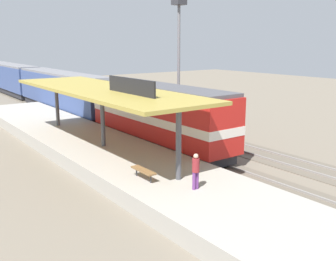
{
  "coord_description": "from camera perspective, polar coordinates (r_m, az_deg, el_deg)",
  "views": [
    {
      "loc": [
        -15.94,
        -22.46,
        7.55
      ],
      "look_at": [
        -1.38,
        -2.78,
        2.0
      ],
      "focal_mm": 41.64,
      "sensor_mm": 36.0,
      "label": 1
    }
  ],
  "objects": [
    {
      "name": "ground_plane",
      "position": [
        29.72,
        2.05,
        -1.95
      ],
      "size": [
        120.0,
        120.0,
        0.0
      ],
      "primitive_type": "plane",
      "color": "#706656"
    },
    {
      "name": "track_near",
      "position": [
        28.54,
        -1.09,
        -2.5
      ],
      "size": [
        3.2,
        110.0,
        0.16
      ],
      "color": "#5F5649",
      "rests_on": "ground"
    },
    {
      "name": "track_far",
      "position": [
        31.35,
        5.77,
        -1.16
      ],
      "size": [
        3.2,
        110.0,
        0.16
      ],
      "color": "#5F5649",
      "rests_on": "ground"
    },
    {
      "name": "platform",
      "position": [
        26.14,
        -9.36,
        -3.16
      ],
      "size": [
        6.0,
        44.0,
        0.9
      ],
      "primitive_type": "cube",
      "color": "#9E998E",
      "rests_on": "ground"
    },
    {
      "name": "station_canopy",
      "position": [
        25.25,
        -9.59,
        5.74
      ],
      "size": [
        5.2,
        18.0,
        4.7
      ],
      "color": "#47474C",
      "rests_on": "platform"
    },
    {
      "name": "platform_bench",
      "position": [
        19.42,
        -3.62,
        -5.89
      ],
      "size": [
        0.44,
        1.7,
        0.5
      ],
      "color": "#333338",
      "rests_on": "platform"
    },
    {
      "name": "locomotive",
      "position": [
        28.35,
        -1.61,
        2.33
      ],
      "size": [
        2.93,
        14.43,
        4.44
      ],
      "color": "#28282D",
      "rests_on": "track_near"
    },
    {
      "name": "passenger_carriage_front",
      "position": [
        44.18,
        -15.16,
        5.53
      ],
      "size": [
        2.9,
        20.0,
        4.24
      ],
      "color": "#28282D",
      "rests_on": "track_near"
    },
    {
      "name": "passenger_carriage_rear",
      "position": [
        63.92,
        -22.11,
        7.16
      ],
      "size": [
        2.9,
        20.0,
        4.24
      ],
      "color": "#28282D",
      "rests_on": "track_near"
    },
    {
      "name": "freight_car",
      "position": [
        36.35,
        -1.61,
        3.95
      ],
      "size": [
        2.8,
        12.0,
        3.54
      ],
      "color": "#28282D",
      "rests_on": "track_far"
    },
    {
      "name": "light_mast",
      "position": [
        38.52,
        1.6,
        14.04
      ],
      "size": [
        1.1,
        1.1,
        11.7
      ],
      "color": "slate",
      "rests_on": "ground"
    },
    {
      "name": "person_waiting",
      "position": [
        17.99,
        4.08,
        -5.71
      ],
      "size": [
        0.34,
        0.34,
        1.71
      ],
      "color": "#663375",
      "rests_on": "platform"
    }
  ]
}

